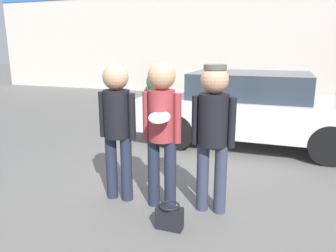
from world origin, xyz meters
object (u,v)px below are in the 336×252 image
Objects in this scene: person_right at (213,125)px; shrub at (158,82)px; parked_car_near at (252,108)px; person_left at (117,121)px; person_middle_with_frisbee at (162,123)px; handbag at (169,217)px.

shrub is at bearing 114.58° from person_right.
person_left is at bearing -114.12° from parked_car_near.
person_middle_with_frisbee reaches higher than parked_car_near.
person_middle_with_frisbee is at bearing -104.10° from parked_car_near.
handbag is at bearing -121.56° from person_right.
person_left is at bearing 150.53° from handbag.
person_right reaches higher than shrub.
person_left reaches higher than handbag.
person_left reaches higher than parked_car_near.
parked_car_near is (0.79, 3.16, -0.34)m from person_middle_with_frisbee.
person_middle_with_frisbee is 0.41× the size of parked_car_near.
parked_car_near is (0.18, 3.07, -0.34)m from person_right.
parked_car_near is 14.68× the size of handbag.
person_middle_with_frisbee is 1.11m from handbag.
person_middle_with_frisbee is (0.61, -0.02, 0.03)m from person_left.
person_right is 3.10m from parked_car_near.
person_middle_with_frisbee is 1.81× the size of shrub.
person_left is 9.85m from shrub.
person_middle_with_frisbee reaches higher than person_left.
person_left is 5.96× the size of handbag.
person_right reaches higher than handbag.
person_right is 1.78× the size of shrub.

